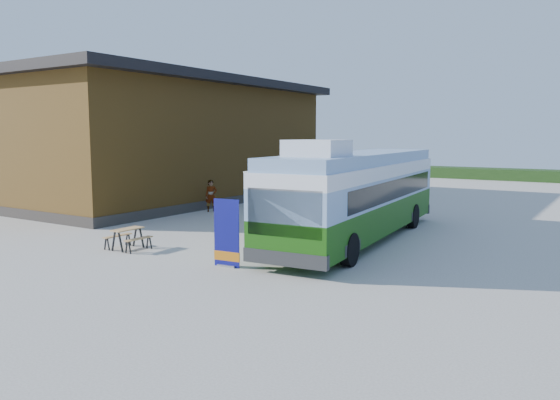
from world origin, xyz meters
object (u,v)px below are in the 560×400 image
Objects in this scene: picnic_table at (128,234)px; person_b at (298,207)px; slurry_tanker at (345,174)px; bus at (358,192)px; banner at (227,239)px; person_a at (211,196)px.

person_b is (2.65, 7.51, 0.33)m from picnic_table.
slurry_tanker reaches higher than picnic_table.
banner is at bearing -109.44° from bus.
slurry_tanker is at bearing 95.35° from picnic_table.
person_b is at bearing 69.98° from picnic_table.
person_a is 0.96× the size of person_b.
person_b is at bearing -58.40° from person_a.
slurry_tanker is at bearing -144.71° from person_b.
banner is 1.25× the size of person_a.
slurry_tanker is (1.40, 13.44, 0.39)m from person_a.
banner is at bearing 31.55° from person_b.
banner is 7.90m from person_b.
bus reaches higher than picnic_table.
picnic_table is 22.72m from slurry_tanker.
person_a reaches higher than picnic_table.
bus is 7.28× the size of person_b.
picnic_table is at bearing -140.76° from bus.
person_a is at bearing -87.35° from person_b.
picnic_table is (-6.23, -6.10, -1.32)m from bus.
bus reaches higher than slurry_tanker.
person_a is at bearing 127.00° from banner.
banner is 0.38× the size of slurry_tanker.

